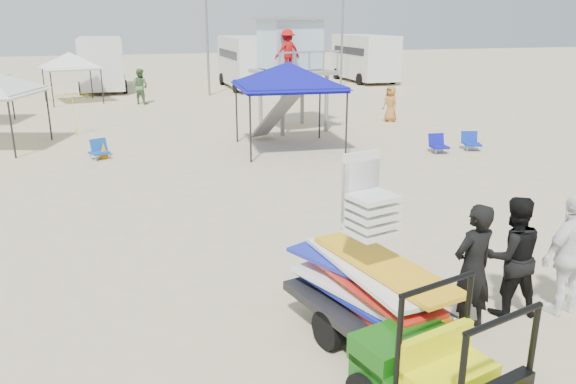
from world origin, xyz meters
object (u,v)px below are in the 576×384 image
object	(u,v)px
utility_cart	(461,384)
lifeguard_tower	(290,48)
surf_trailer	(365,274)
man_left	(473,269)
canopy_blue	(288,66)

from	to	relation	value
utility_cart	lifeguard_tower	bearing A→B (deg)	78.18
surf_trailer	lifeguard_tower	xyz separation A→B (m)	(3.71, 15.42, 2.26)
surf_trailer	man_left	world-z (taller)	surf_trailer
utility_cart	canopy_blue	world-z (taller)	canopy_blue
utility_cart	canopy_blue	distance (m)	14.52
man_left	lifeguard_tower	bearing A→B (deg)	-109.55
surf_trailer	lifeguard_tower	world-z (taller)	lifeguard_tower
utility_cart	canopy_blue	xyz separation A→B (m)	(2.53, 14.15, 2.02)
canopy_blue	lifeguard_tower	bearing A→B (deg)	71.73
lifeguard_tower	utility_cart	bearing A→B (deg)	-101.82
lifeguard_tower	canopy_blue	distance (m)	3.81
surf_trailer	utility_cart	bearing A→B (deg)	-90.04
man_left	utility_cart	bearing A→B (deg)	41.61
utility_cart	man_left	xyz separation A→B (m)	(1.52, 2.03, 0.16)
lifeguard_tower	canopy_blue	size ratio (longest dim) A/B	1.22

